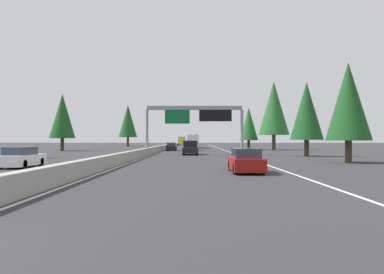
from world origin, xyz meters
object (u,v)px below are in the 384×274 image
at_px(sedan_near_center, 171,147).
at_px(oncoming_near, 22,158).
at_px(sign_gantry_overhead, 196,116).
at_px(box_truck_far_right, 182,141).
at_px(sedan_near_right, 193,143).
at_px(minivan_far_left, 191,145).
at_px(conifer_right_mid, 249,124).
at_px(conifer_right_near, 307,111).
at_px(conifer_left_mid, 62,116).
at_px(conifer_right_far, 274,108).
at_px(bus_mid_right, 193,141).
at_px(sedan_distant_b, 192,144).
at_px(pickup_mid_left, 190,148).
at_px(conifer_right_foreground, 348,102).
at_px(sedan_far_center, 246,161).
at_px(conifer_left_far, 128,121).

xyz_separation_m(sedan_near_center, oncoming_near, (-39.57, 8.41, 0.00)).
bearing_deg(sign_gantry_overhead, box_truck_far_right, 3.09).
distance_m(sedan_near_right, oncoming_near, 108.15).
distance_m(minivan_far_left, box_truck_far_right, 63.84).
relative_size(oncoming_near, conifer_right_mid, 0.52).
bearing_deg(conifer_right_mid, conifer_right_near, -175.20).
distance_m(minivan_far_left, conifer_left_mid, 23.55).
relative_size(conifer_right_far, conifer_left_mid, 1.30).
bearing_deg(conifer_right_near, bus_mid_right, 17.95).
bearing_deg(oncoming_near, bus_mid_right, 168.52).
bearing_deg(sedan_distant_b, conifer_left_mid, 147.54).
xyz_separation_m(minivan_far_left, conifer_right_far, (4.54, -16.02, 7.14)).
distance_m(sedan_distant_b, sedan_near_center, 36.04).
xyz_separation_m(pickup_mid_left, sedan_near_right, (84.86, -0.26, -0.23)).
bearing_deg(conifer_left_mid, conifer_right_foreground, -132.25).
relative_size(sedan_far_center, sedan_near_right, 1.00).
xyz_separation_m(pickup_mid_left, sedan_near_center, (16.97, 3.55, -0.23)).
bearing_deg(minivan_far_left, sign_gantry_overhead, -177.54).
bearing_deg(conifer_left_mid, conifer_right_far, -81.92).
bearing_deg(sedan_far_center, sign_gantry_overhead, 6.58).
bearing_deg(conifer_right_far, oncoming_near, 147.98).
xyz_separation_m(pickup_mid_left, box_truck_far_right, (81.20, 3.74, 0.70)).
xyz_separation_m(pickup_mid_left, conifer_right_foreground, (-17.05, -13.87, 4.39)).
relative_size(pickup_mid_left, box_truck_far_right, 0.66).
xyz_separation_m(conifer_right_foreground, conifer_left_mid, (33.52, 36.90, 0.89)).
bearing_deg(sign_gantry_overhead, conifer_right_foreground, -139.87).
height_order(conifer_right_near, conifer_left_mid, conifer_left_mid).
xyz_separation_m(bus_mid_right, conifer_right_near, (-42.42, -13.74, 3.71)).
distance_m(sedan_near_center, conifer_right_near, 28.40).
bearing_deg(oncoming_near, conifer_right_near, 124.37).
bearing_deg(conifer_right_mid, bus_mid_right, 41.54).
bearing_deg(sign_gantry_overhead, conifer_right_far, -32.98).
bearing_deg(conifer_right_far, bus_mid_right, 45.13).
distance_m(sedan_far_center, conifer_left_far, 87.61).
bearing_deg(minivan_far_left, conifer_right_foreground, -157.96).
bearing_deg(pickup_mid_left, minivan_far_left, 0.33).
xyz_separation_m(sedan_distant_b, sedan_near_right, (32.04, -0.17, 0.00)).
bearing_deg(conifer_left_mid, sedan_near_right, -18.81).
bearing_deg(sign_gantry_overhead, pickup_mid_left, 26.32).
xyz_separation_m(sign_gantry_overhead, sedan_distant_b, (54.26, 0.62, -4.38)).
bearing_deg(bus_mid_right, pickup_mid_left, 179.60).
bearing_deg(sedan_distant_b, sedan_near_center, 174.19).
bearing_deg(sedan_near_right, conifer_right_near, -171.29).
bearing_deg(minivan_far_left, oncoming_near, 163.50).
relative_size(pickup_mid_left, sedan_near_center, 1.27).
height_order(oncoming_near, conifer_right_near, conifer_right_near).
xyz_separation_m(pickup_mid_left, minivan_far_left, (17.46, 0.10, 0.04)).
distance_m(sedan_near_right, conifer_left_mid, 72.46).
height_order(minivan_far_left, conifer_left_mid, conifer_left_mid).
height_order(oncoming_near, conifer_right_far, conifer_right_far).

